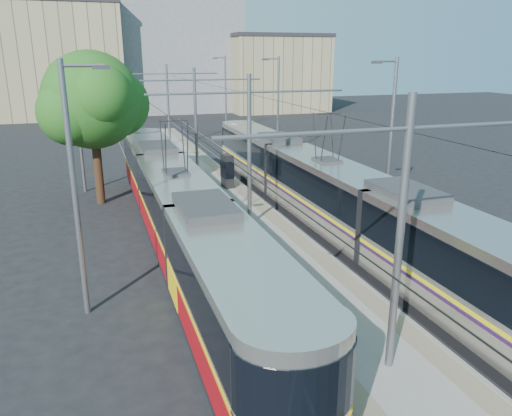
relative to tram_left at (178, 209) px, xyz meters
name	(u,v)px	position (x,y,z in m)	size (l,w,h in m)	color
ground	(322,305)	(3.60, -6.95, -1.71)	(160.00, 160.00, 0.00)	black
platform	(207,183)	(3.60, 10.05, -1.56)	(4.00, 50.00, 0.30)	gray
tactile_strip_left	(185,183)	(2.15, 10.05, -1.40)	(0.70, 50.00, 0.01)	gray
tactile_strip_right	(229,179)	(5.05, 10.05, -1.40)	(0.70, 50.00, 0.01)	gray
rails	(207,185)	(3.60, 10.05, -1.69)	(8.71, 70.00, 0.03)	gray
track_arrow	(247,379)	(0.00, -9.95, -1.70)	(1.20, 5.00, 0.01)	silver
tram_left	(178,209)	(0.00, 0.00, 0.00)	(2.43, 27.95, 5.50)	black
tram_right	(326,191)	(7.20, 0.28, 0.15)	(2.43, 31.52, 5.50)	black
catenary	(216,120)	(3.60, 7.20, 2.81)	(9.20, 70.00, 7.00)	slate
street_lamps	(193,114)	(3.60, 14.05, 2.47)	(15.18, 38.22, 8.00)	slate
shelter	(227,170)	(4.43, 8.13, -0.35)	(0.66, 0.97, 2.03)	black
tree	(98,102)	(-2.70, 8.31, 3.95)	(5.76, 5.33, 8.38)	#382314
building_left	(58,60)	(-6.40, 53.05, 5.67)	(16.32, 12.24, 14.73)	tan
building_centre	(174,54)	(9.60, 57.05, 6.43)	(18.36, 14.28, 16.26)	gray
building_right	(275,73)	(23.60, 51.05, 3.80)	(14.28, 10.20, 10.99)	tan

